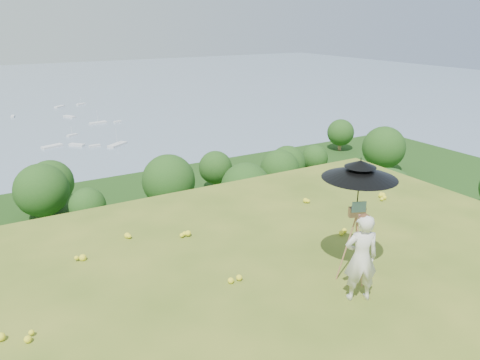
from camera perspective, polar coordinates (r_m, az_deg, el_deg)
ground at (r=7.12m, az=11.65°, el=-19.57°), size 14.00×14.00×0.00m
shoreline_tier at (r=88.83m, az=-24.59°, el=-9.87°), size 170.00×28.00×8.00m
slope_trees at (r=43.74m, az=-22.11°, el=-8.78°), size 110.00×50.00×6.00m
harbor_town at (r=86.07m, az=-25.18°, el=-6.06°), size 110.00×22.00×5.00m
wildflowers at (r=7.23m, az=10.31°, el=-18.21°), size 10.00×10.50×0.12m
painter at (r=7.88m, az=14.54°, el=-9.16°), size 0.65×0.56×1.52m
field_easel at (r=8.41m, az=13.79°, el=-7.22°), size 0.75×0.75×1.51m
sun_umbrella at (r=8.06m, az=14.26°, el=-0.78°), size 1.57×1.57×1.01m
painter_cap at (r=7.57m, az=14.98°, el=-4.36°), size 0.26×0.29×0.10m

